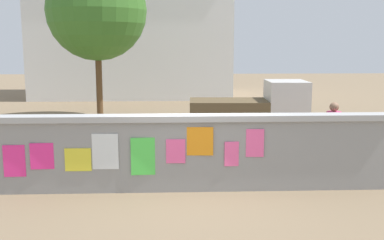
% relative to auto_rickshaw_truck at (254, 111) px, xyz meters
% --- Properties ---
extents(ground, '(60.00, 60.00, 0.00)m').
position_rel_auto_rickshaw_truck_xyz_m(ground, '(-2.10, 3.06, -0.90)').
color(ground, '#7A664C').
extents(poster_wall, '(8.06, 0.42, 1.56)m').
position_rel_auto_rickshaw_truck_xyz_m(poster_wall, '(-2.11, -4.95, -0.10)').
color(poster_wall, gray).
rests_on(poster_wall, ground).
extents(auto_rickshaw_truck, '(3.66, 1.66, 1.85)m').
position_rel_auto_rickshaw_truck_xyz_m(auto_rickshaw_truck, '(0.00, 0.00, 0.00)').
color(auto_rickshaw_truck, black).
rests_on(auto_rickshaw_truck, ground).
extents(motorcycle, '(1.88, 0.65, 0.87)m').
position_rel_auto_rickshaw_truck_xyz_m(motorcycle, '(-0.69, -3.72, -0.44)').
color(motorcycle, black).
rests_on(motorcycle, ground).
extents(bicycle_near, '(1.71, 0.44, 0.95)m').
position_rel_auto_rickshaw_truck_xyz_m(bicycle_near, '(-4.18, -0.86, -0.54)').
color(bicycle_near, black).
rests_on(bicycle_near, ground).
extents(bicycle_far, '(1.71, 0.44, 0.95)m').
position_rel_auto_rickshaw_truck_xyz_m(bicycle_far, '(-4.07, -2.84, -0.54)').
color(bicycle_far, black).
rests_on(bicycle_far, ground).
extents(person_walking, '(0.39, 0.39, 1.62)m').
position_rel_auto_rickshaw_truck_xyz_m(person_walking, '(1.25, -3.53, 0.09)').
color(person_walking, '#D83F72').
rests_on(person_walking, ground).
extents(tree_roadside, '(3.89, 3.89, 6.22)m').
position_rel_auto_rickshaw_truck_xyz_m(tree_roadside, '(-5.48, 4.27, 3.36)').
color(tree_roadside, brown).
rests_on(tree_roadside, ground).
extents(building_background, '(11.22, 6.55, 7.53)m').
position_rel_auto_rickshaw_truck_xyz_m(building_background, '(-4.79, 13.07, 2.89)').
color(building_background, white).
rests_on(building_background, ground).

